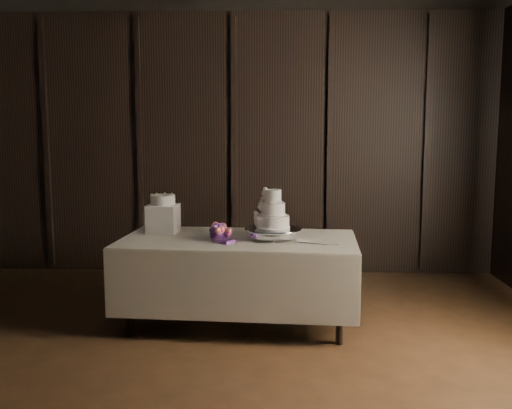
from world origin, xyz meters
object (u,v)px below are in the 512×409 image
object	(u,v)px
cake_stand	(273,234)
wedding_cake	(270,213)
display_table	(239,277)
box_pedestal	(163,218)
bouquet	(219,233)
small_cake	(163,200)

from	to	relation	value
cake_stand	wedding_cake	size ratio (longest dim) A/B	1.47
display_table	wedding_cake	distance (m)	0.63
wedding_cake	box_pedestal	size ratio (longest dim) A/B	1.27
bouquet	small_cake	bearing A→B (deg)	147.82
display_table	bouquet	bearing A→B (deg)	-147.73
display_table	small_cake	distance (m)	0.98
bouquet	cake_stand	bearing A→B (deg)	8.44
display_table	cake_stand	world-z (taller)	cake_stand
display_table	box_pedestal	world-z (taller)	box_pedestal
bouquet	small_cake	size ratio (longest dim) A/B	1.73
cake_stand	bouquet	bearing A→B (deg)	-171.56
box_pedestal	small_cake	xyz separation A→B (m)	(0.00, 0.00, 0.17)
cake_stand	wedding_cake	world-z (taller)	wedding_cake
bouquet	box_pedestal	size ratio (longest dim) A/B	1.46
display_table	cake_stand	distance (m)	0.49
wedding_cake	small_cake	size ratio (longest dim) A/B	1.49
cake_stand	bouquet	size ratio (longest dim) A/B	1.27
bouquet	box_pedestal	bearing A→B (deg)	147.82
display_table	wedding_cake	size ratio (longest dim) A/B	6.24
display_table	bouquet	distance (m)	0.44
display_table	wedding_cake	bearing A→B (deg)	-3.10
wedding_cake	bouquet	bearing A→B (deg)	-160.57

